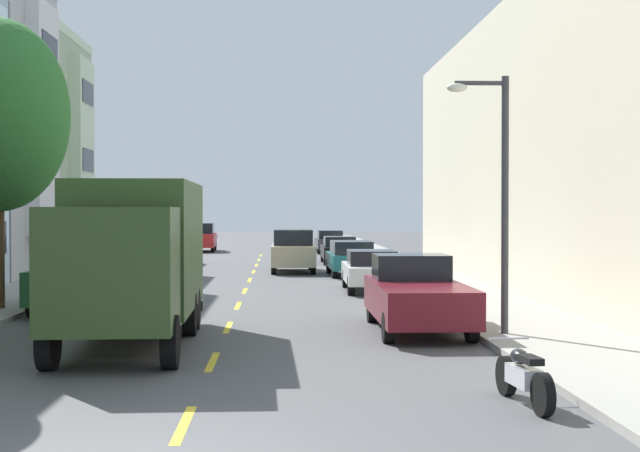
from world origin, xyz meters
name	(u,v)px	position (x,y,z in m)	size (l,w,h in m)	color
ground_plane	(252,275)	(0.00, 30.00, 0.00)	(160.00, 160.00, 0.00)	#4C4C4F
sidewalk_left	(77,277)	(-7.10, 28.00, 0.07)	(3.20, 120.00, 0.14)	#99968E
sidewalk_right	(421,276)	(7.10, 28.00, 0.07)	(3.20, 120.00, 0.14)	#99968E
lane_centerline_dashes	(247,285)	(0.00, 24.50, 0.00)	(0.14, 47.20, 0.01)	yellow
street_lamp	(497,181)	(5.92, 9.63, 3.43)	(1.35, 0.28, 5.55)	#38383D
delivery_box_truck	(134,252)	(-1.80, 9.32, 1.92)	(2.54, 7.60, 3.41)	#2D471E
parked_wagon_sky	(148,257)	(-4.49, 29.97, 0.80)	(1.85, 4.71, 1.50)	#7A9EC6
parked_wagon_teal	(351,257)	(4.23, 29.25, 0.80)	(1.92, 4.74, 1.50)	#195B60
parked_pickup_burgundy	(417,295)	(4.42, 11.24, 0.83)	(2.02, 5.31, 1.73)	maroon
parked_sedan_black	(339,249)	(4.32, 38.30, 0.75)	(1.82, 4.51, 1.43)	black
parked_sedan_white	(371,270)	(4.37, 21.62, 0.75)	(1.85, 4.52, 1.43)	silver
parked_wagon_navy	(172,249)	(-4.34, 37.40, 0.80)	(1.93, 4.74, 1.50)	navy
parked_suv_forest	(81,276)	(-4.28, 15.78, 0.99)	(2.08, 4.85, 1.93)	#194C28
parked_hatchback_charcoal	(330,242)	(4.41, 49.86, 0.76)	(1.82, 4.04, 1.50)	#333338
parked_suv_red	(201,237)	(-4.20, 52.88, 0.99)	(2.08, 4.85, 1.93)	#AD1E1E
moving_champagne_sedan	(293,250)	(1.80, 31.75, 0.99)	(1.95, 4.80, 1.93)	tan
parked_motorcycle	(523,377)	(4.75, 2.99, 0.41)	(0.62, 2.05, 0.90)	black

